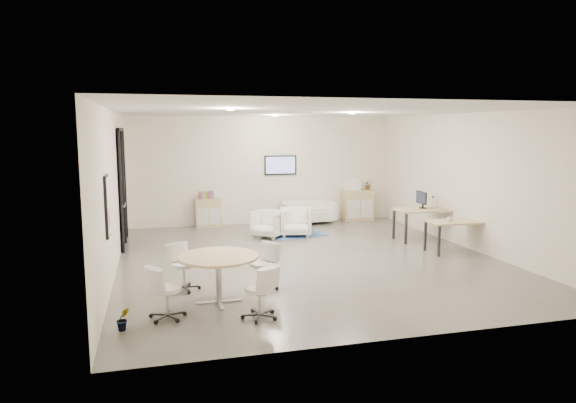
{
  "coord_description": "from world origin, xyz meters",
  "views": [
    {
      "loc": [
        -3.22,
        -10.52,
        2.81
      ],
      "look_at": [
        -0.33,
        0.4,
        1.22
      ],
      "focal_mm": 32.0,
      "sensor_mm": 36.0,
      "label": 1
    }
  ],
  "objects_px": {
    "sideboard_right": "(358,205)",
    "armchair_right": "(295,221)",
    "armchair_left": "(269,222)",
    "desk_rear": "(426,212)",
    "loveseat": "(308,213)",
    "desk_front": "(458,224)",
    "sideboard_left": "(208,213)",
    "round_table": "(218,260)"
  },
  "relations": [
    {
      "from": "sideboard_right",
      "to": "armchair_right",
      "type": "relative_size",
      "value": 1.17
    },
    {
      "from": "armchair_left",
      "to": "desk_rear",
      "type": "height_order",
      "value": "desk_rear"
    },
    {
      "from": "loveseat",
      "to": "desk_front",
      "type": "distance_m",
      "value": 4.95
    },
    {
      "from": "sideboard_left",
      "to": "armchair_left",
      "type": "relative_size",
      "value": 1.06
    },
    {
      "from": "sideboard_left",
      "to": "desk_rear",
      "type": "relative_size",
      "value": 0.52
    },
    {
      "from": "sideboard_right",
      "to": "desk_front",
      "type": "bearing_deg",
      "value": -82.34
    },
    {
      "from": "sideboard_left",
      "to": "desk_front",
      "type": "xyz_separation_m",
      "value": [
        5.25,
        -4.56,
        0.24
      ]
    },
    {
      "from": "desk_rear",
      "to": "desk_front",
      "type": "distance_m",
      "value": 1.36
    },
    {
      "from": "sideboard_right",
      "to": "desk_rear",
      "type": "bearing_deg",
      "value": -80.09
    },
    {
      "from": "sideboard_right",
      "to": "desk_rear",
      "type": "xyz_separation_m",
      "value": [
        0.55,
        -3.16,
        0.24
      ]
    },
    {
      "from": "sideboard_left",
      "to": "loveseat",
      "type": "bearing_deg",
      "value": -3.41
    },
    {
      "from": "sideboard_left",
      "to": "armchair_right",
      "type": "xyz_separation_m",
      "value": [
        2.12,
        -1.85,
        -0.0
      ]
    },
    {
      "from": "sideboard_right",
      "to": "desk_front",
      "type": "distance_m",
      "value": 4.56
    },
    {
      "from": "desk_rear",
      "to": "desk_front",
      "type": "relative_size",
      "value": 1.13
    },
    {
      "from": "sideboard_left",
      "to": "round_table",
      "type": "height_order",
      "value": "sideboard_left"
    },
    {
      "from": "sideboard_left",
      "to": "desk_rear",
      "type": "height_order",
      "value": "sideboard_left"
    },
    {
      "from": "sideboard_left",
      "to": "loveseat",
      "type": "distance_m",
      "value": 2.98
    },
    {
      "from": "sideboard_right",
      "to": "armchair_right",
      "type": "bearing_deg",
      "value": -144.33
    },
    {
      "from": "armchair_right",
      "to": "round_table",
      "type": "height_order",
      "value": "armchair_right"
    },
    {
      "from": "armchair_right",
      "to": "desk_rear",
      "type": "relative_size",
      "value": 0.51
    },
    {
      "from": "loveseat",
      "to": "armchair_left",
      "type": "distance_m",
      "value": 2.29
    },
    {
      "from": "sideboard_right",
      "to": "armchair_right",
      "type": "xyz_separation_m",
      "value": [
        -2.52,
        -1.81,
        -0.07
      ]
    },
    {
      "from": "sideboard_right",
      "to": "round_table",
      "type": "bearing_deg",
      "value": -127.86
    },
    {
      "from": "desk_rear",
      "to": "round_table",
      "type": "height_order",
      "value": "desk_rear"
    },
    {
      "from": "round_table",
      "to": "desk_rear",
      "type": "bearing_deg",
      "value": 31.4
    },
    {
      "from": "sideboard_left",
      "to": "round_table",
      "type": "xyz_separation_m",
      "value": [
        -0.53,
        -6.7,
        0.3
      ]
    },
    {
      "from": "sideboard_right",
      "to": "loveseat",
      "type": "distance_m",
      "value": 1.69
    },
    {
      "from": "loveseat",
      "to": "sideboard_right",
      "type": "bearing_deg",
      "value": 0.33
    },
    {
      "from": "armchair_right",
      "to": "round_table",
      "type": "xyz_separation_m",
      "value": [
        -2.65,
        -4.85,
        0.3
      ]
    },
    {
      "from": "sideboard_right",
      "to": "round_table",
      "type": "height_order",
      "value": "sideboard_right"
    },
    {
      "from": "desk_rear",
      "to": "armchair_left",
      "type": "bearing_deg",
      "value": 165.8
    },
    {
      "from": "sideboard_right",
      "to": "desk_front",
      "type": "relative_size",
      "value": 0.67
    },
    {
      "from": "desk_front",
      "to": "desk_rear",
      "type": "bearing_deg",
      "value": 94.43
    },
    {
      "from": "armchair_left",
      "to": "desk_rear",
      "type": "distance_m",
      "value": 4.05
    },
    {
      "from": "desk_front",
      "to": "round_table",
      "type": "bearing_deg",
      "value": -157.59
    },
    {
      "from": "desk_rear",
      "to": "sideboard_right",
      "type": "bearing_deg",
      "value": 105.4
    },
    {
      "from": "armchair_right",
      "to": "desk_front",
      "type": "height_order",
      "value": "armchair_right"
    },
    {
      "from": "desk_rear",
      "to": "sideboard_left",
      "type": "bearing_deg",
      "value": 153.85
    },
    {
      "from": "armchair_right",
      "to": "sideboard_right",
      "type": "bearing_deg",
      "value": 48.57
    },
    {
      "from": "sideboard_left",
      "to": "sideboard_right",
      "type": "height_order",
      "value": "sideboard_right"
    },
    {
      "from": "loveseat",
      "to": "desk_rear",
      "type": "relative_size",
      "value": 1.01
    },
    {
      "from": "armchair_right",
      "to": "desk_front",
      "type": "relative_size",
      "value": 0.58
    }
  ]
}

